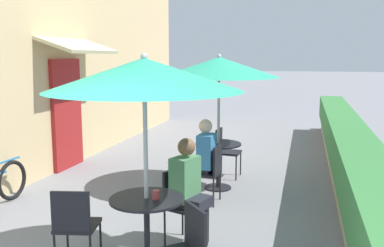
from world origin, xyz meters
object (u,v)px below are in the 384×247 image
object	(u,v)px
cafe_chair_mid_right	(225,148)
patio_table_mid	(218,156)
cafe_chair_near_back	(184,247)
cafe_chair_mid_left	(210,169)
patio_umbrella_near	(144,75)
seated_patron_near_left	(189,187)
patio_table_near	(147,219)
cafe_chair_near_left	(181,200)
seated_patron_mid_left	(203,157)
coffee_cup_mid	(212,142)
patio_umbrella_mid	(219,67)
cafe_chair_near_right	(75,222)
coffee_cup_near	(156,195)

from	to	relation	value
cafe_chair_mid_right	patio_table_mid	bearing A→B (deg)	6.13
cafe_chair_near_back	cafe_chair_mid_left	xyz separation A→B (m)	(-0.34, 2.60, 0.00)
cafe_chair_mid_left	cafe_chair_near_back	bearing A→B (deg)	-168.46
patio_umbrella_near	seated_patron_near_left	size ratio (longest dim) A/B	1.75
patio_table_near	cafe_chair_near_left	xyz separation A→B (m)	(0.15, 0.70, -0.02)
patio_table_near	patio_umbrella_near	distance (m)	1.44
seated_patron_mid_left	coffee_cup_mid	size ratio (longest dim) A/B	13.89
patio_umbrella_mid	cafe_chair_mid_right	xyz separation A→B (m)	(-0.03, 0.72, -1.46)
cafe_chair_near_right	coffee_cup_near	distance (m)	0.86
cafe_chair_near_left	cafe_chair_near_right	bearing A→B (deg)	-23.87
seated_patron_near_left	cafe_chair_mid_right	size ratio (longest dim) A/B	1.44
patio_table_near	patio_umbrella_mid	bearing A→B (deg)	86.75
cafe_chair_near_right	seated_patron_mid_left	world-z (taller)	seated_patron_mid_left
cafe_chair_mid_left	coffee_cup_mid	bearing A→B (deg)	14.61
cafe_chair_near_left	patio_umbrella_mid	world-z (taller)	patio_umbrella_mid
seated_patron_near_left	cafe_chair_near_back	world-z (taller)	seated_patron_near_left
cafe_chair_mid_left	cafe_chair_mid_right	size ratio (longest dim) A/B	1.00
patio_table_near	cafe_chair_near_left	bearing A→B (deg)	77.54
seated_patron_near_left	patio_table_mid	size ratio (longest dim) A/B	1.65
patio_umbrella_near	coffee_cup_near	bearing A→B (deg)	-3.50
seated_patron_near_left	cafe_chair_near_right	size ratio (longest dim) A/B	1.44
cafe_chair_near_left	cafe_chair_near_right	size ratio (longest dim) A/B	1.00
patio_umbrella_near	cafe_chair_mid_right	bearing A→B (deg)	87.81
patio_umbrella_mid	cafe_chair_mid_left	distance (m)	1.63
cafe_chair_near_back	patio_table_mid	distance (m)	3.34
cafe_chair_near_left	cafe_chair_near_back	size ratio (longest dim) A/B	1.00
patio_table_near	cafe_chair_near_back	bearing A→B (deg)	-42.46
patio_table_near	cafe_chair_mid_left	xyz separation A→B (m)	(0.19, 2.12, -0.02)
patio_table_near	cafe_chair_near_back	distance (m)	0.72
cafe_chair_near_right	coffee_cup_mid	xyz separation A→B (m)	(0.76, 2.92, 0.29)
seated_patron_mid_left	cafe_chair_mid_right	distance (m)	1.44
seated_patron_mid_left	cafe_chair_mid_right	bearing A→B (deg)	1.65
patio_umbrella_near	seated_patron_mid_left	distance (m)	2.49
coffee_cup_near	cafe_chair_mid_right	bearing A→B (deg)	89.47
patio_umbrella_near	coffee_cup_mid	world-z (taller)	patio_umbrella_near
patio_table_near	cafe_chair_near_left	world-z (taller)	cafe_chair_near_left
cafe_chair_near_back	cafe_chair_mid_left	bearing A→B (deg)	-33.94
patio_table_near	seated_patron_mid_left	xyz separation A→B (m)	(0.08, 2.13, 0.15)
patio_umbrella_near	seated_patron_near_left	distance (m)	1.48
patio_table_near	patio_table_mid	distance (m)	2.84
patio_table_near	patio_umbrella_near	xyz separation A→B (m)	(0.00, 0.00, 1.44)
cafe_chair_near_left	cafe_chair_mid_right	size ratio (longest dim) A/B	1.00
cafe_chair_mid_left	coffee_cup_mid	distance (m)	0.66
patio_table_near	coffee_cup_mid	xyz separation A→B (m)	(0.08, 2.71, 0.26)
seated_patron_near_left	cafe_chair_mid_left	distance (m)	1.47
patio_umbrella_mid	patio_table_mid	bearing A→B (deg)	0.00
cafe_chair_near_right	seated_patron_mid_left	size ratio (longest dim) A/B	0.70
cafe_chair_near_left	cafe_chair_near_back	world-z (taller)	same
patio_umbrella_mid	coffee_cup_near	bearing A→B (deg)	-91.18
cafe_chair_near_back	coffee_cup_near	distance (m)	0.70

